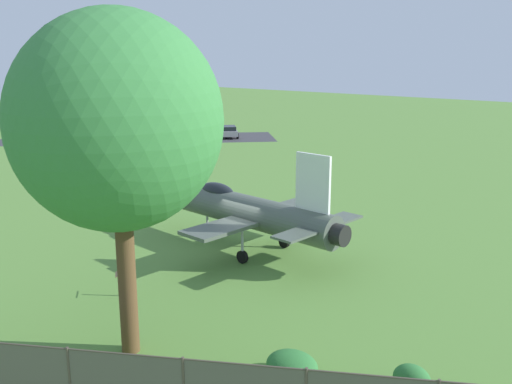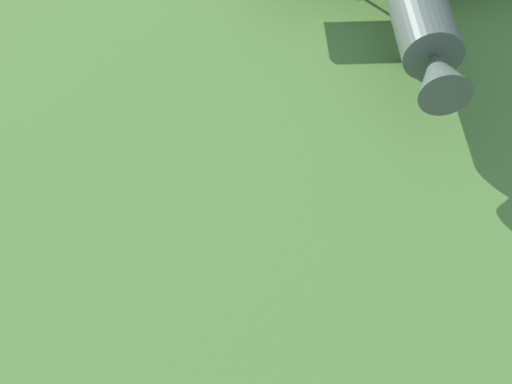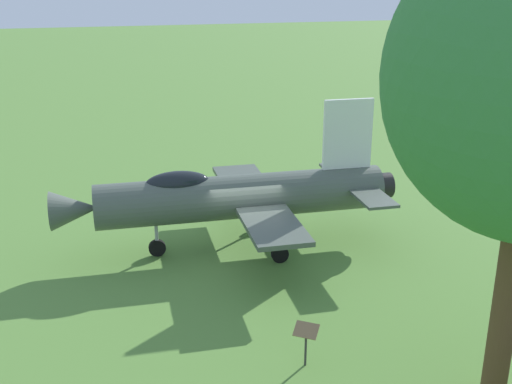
# 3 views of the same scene
# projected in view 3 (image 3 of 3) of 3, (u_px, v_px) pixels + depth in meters

# --- Properties ---
(ground_plane) EXTENTS (200.00, 200.00, 0.00)m
(ground_plane) POSITION_uv_depth(u_px,v_px,m) (242.00, 248.00, 22.71)
(ground_plane) COLOR #568438
(display_jet) EXTENTS (12.13, 8.29, 5.26)m
(display_jet) POSITION_uv_depth(u_px,v_px,m) (232.00, 196.00, 21.96)
(display_jet) COLOR #4C564C
(display_jet) RESTS_ON ground_plane
(info_plaque) EXTENTS (0.72, 0.68, 1.14)m
(info_plaque) POSITION_uv_depth(u_px,v_px,m) (306.00, 336.00, 15.66)
(info_plaque) COLOR #333333
(info_plaque) RESTS_ON ground_plane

